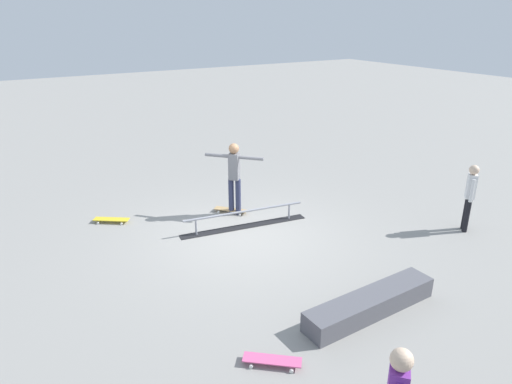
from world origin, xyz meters
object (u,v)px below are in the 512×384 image
skateboard_main (231,210)px  loose_skateboard_yellow (111,219)px  bystander_white_shirt (470,194)px  grind_rail (244,220)px  skate_ledge (370,304)px  loose_skateboard_pink (272,360)px  skater_main (234,174)px

skateboard_main → loose_skateboard_yellow: bearing=29.1°
bystander_white_shirt → grind_rail: bearing=-78.4°
skate_ledge → skateboard_main: skate_ledge is taller
bystander_white_shirt → skate_ledge: bearing=-29.0°
grind_rail → loose_skateboard_pink: (1.84, 3.96, -0.10)m
grind_rail → skate_ledge: 3.80m
loose_skateboard_yellow → skater_main: bearing=14.2°
grind_rail → loose_skateboard_yellow: bearing=-26.5°
loose_skateboard_pink → bystander_white_shirt: bearing=-127.6°
loose_skateboard_yellow → grind_rail: bearing=0.0°
loose_skateboard_yellow → skate_ledge: bearing=-29.4°
grind_rail → skater_main: bearing=-93.5°
skater_main → loose_skateboard_pink: bearing=-66.3°
grind_rail → skater_main: skater_main is taller
bystander_white_shirt → loose_skateboard_pink: 6.08m
skater_main → loose_skateboard_yellow: (2.65, -1.03, -0.93)m
skateboard_main → skater_main: bearing=167.1°
grind_rail → skateboard_main: bearing=-88.3°
grind_rail → bystander_white_shirt: bearing=155.7°
skater_main → loose_skateboard_pink: (2.00, 4.70, -0.93)m
grind_rail → skate_ledge: bearing=100.8°
bystander_white_shirt → loose_skateboard_yellow: bearing=-79.2°
bystander_white_shirt → loose_skateboard_yellow: 7.93m
grind_rail → loose_skateboard_yellow: size_ratio=3.82×
skate_ledge → bystander_white_shirt: 4.14m
skater_main → loose_skateboard_pink: size_ratio=2.33×
skate_ledge → loose_skateboard_yellow: (2.61, -5.56, -0.10)m
skate_ledge → skateboard_main: 4.64m
grind_rail → skater_main: (-0.16, -0.74, 0.83)m
skater_main → loose_skateboard_pink: skater_main is taller
skater_main → skateboard_main: skater_main is taller
skateboard_main → loose_skateboard_yellow: 2.75m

